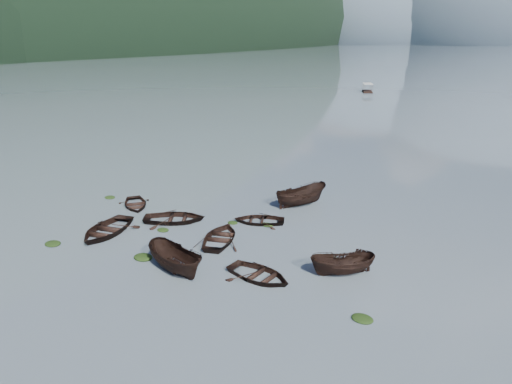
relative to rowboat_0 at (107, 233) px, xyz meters
The scene contains 21 objects.
ground_plane 8.03m from the rowboat_0, 23.63° to the right, with size 2400.00×2400.00×0.00m, color #546069.
haze_mtn_a 931.69m from the rowboat_0, 105.73° to the left, with size 520.00×520.00×280.00m, color #475666.
haze_mtn_b 898.32m from the rowboat_0, 93.36° to the left, with size 520.00×520.00×340.00m, color #475666.
rowboat_0 is the anchor object (origin of this frame).
rowboat_1 5.10m from the rowboat_0, 58.26° to the left, with size 3.37×4.72×0.98m, color black.
rowboat_2 8.26m from the rowboat_0, 10.63° to the right, with size 1.84×4.89×1.89m, color black.
rowboat_3 8.52m from the rowboat_0, 24.19° to the left, with size 3.18×4.46×0.92m, color black.
rowboat_4 12.85m from the rowboat_0, ahead, with size 2.98×4.17×0.86m, color black.
rowboat_5 17.23m from the rowboat_0, 12.01° to the left, with size 1.55×4.12×1.59m, color black.
rowboat_6 5.57m from the rowboat_0, 115.07° to the left, with size 2.74×3.84×0.79m, color black.
rowboat_7 11.35m from the rowboat_0, 42.87° to the left, with size 2.78×3.89×0.81m, color black.
rowboat_8 15.88m from the rowboat_0, 54.24° to the left, with size 1.86×4.96×1.91m, color black.
weed_clump_0 3.67m from the rowboat_0, 116.68° to the right, with size 1.18×0.97×0.26m, color black.
weed_clump_1 4.04m from the rowboat_0, 39.59° to the left, with size 0.94×0.75×0.21m, color black.
weed_clump_2 5.34m from the rowboat_0, 15.26° to the right, with size 1.32×1.06×0.29m, color black.
weed_clump_3 11.86m from the rowboat_0, 39.51° to the left, with size 0.95×0.80×0.21m, color black.
weed_clump_4 19.52m from the rowboat_0, ahead, with size 1.14×0.90×0.24m, color black.
weed_clump_5 7.93m from the rowboat_0, 137.70° to the left, with size 1.01×0.82×0.21m, color black.
weed_clump_6 9.32m from the rowboat_0, 44.31° to the left, with size 0.83×0.69×0.17m, color black.
weed_clump_7 16.35m from the rowboat_0, 17.72° to the left, with size 1.03×0.82×0.22m, color black.
pontoon_left 95.20m from the rowboat_0, 98.20° to the left, with size 2.20×5.28×2.02m, color black, non-canonical shape.
Camera 1 is at (18.21, -16.65, 13.74)m, focal length 32.00 mm.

